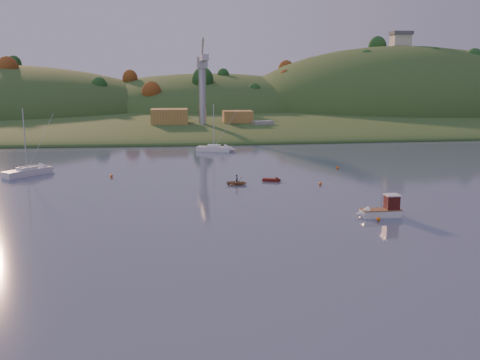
{
  "coord_description": "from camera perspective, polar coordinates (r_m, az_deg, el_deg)",
  "views": [
    {
      "loc": [
        -6.32,
        -41.29,
        17.36
      ],
      "look_at": [
        2.67,
        32.68,
        2.65
      ],
      "focal_mm": 40.0,
      "sensor_mm": 36.0,
      "label": 1
    }
  ],
  "objects": [
    {
      "name": "hill_right",
      "position": [
        257.68,
        16.36,
        6.85
      ],
      "size": [
        150.0,
        130.0,
        60.0
      ],
      "primitive_type": "ellipsoid",
      "color": "#28441B",
      "rests_on": "ground"
    },
    {
      "name": "canoe",
      "position": [
        85.73,
        -0.33,
        -0.29
      ],
      "size": [
        3.59,
        2.83,
        0.67
      ],
      "primitive_type": "imported",
      "rotation": [
        0.0,
        0.0,
        1.4
      ],
      "color": "#997A54",
      "rests_on": "ground"
    },
    {
      "name": "buoy_3",
      "position": [
        94.47,
        -13.56,
        0.41
      ],
      "size": [
        0.5,
        0.5,
        0.5
      ],
      "primitive_type": "sphere",
      "color": "#FE630D",
      "rests_on": "ground"
    },
    {
      "name": "buoy_1",
      "position": [
        86.37,
        8.55,
        -0.39
      ],
      "size": [
        0.5,
        0.5,
        0.5
      ],
      "primitive_type": "sphere",
      "color": "#FE630D",
      "rests_on": "ground"
    },
    {
      "name": "sailboat_far",
      "position": [
        123.62,
        -2.8,
        3.41
      ],
      "size": [
        8.18,
        4.75,
        10.87
      ],
      "rotation": [
        0.0,
        0.0,
        -0.33
      ],
      "color": "white",
      "rests_on": "ground"
    },
    {
      "name": "paddler",
      "position": [
        85.66,
        -0.33,
        -0.05
      ],
      "size": [
        0.41,
        0.56,
        1.4
      ],
      "primitive_type": "imported",
      "rotation": [
        0.0,
        0.0,
        1.4
      ],
      "color": "black",
      "rests_on": "ground"
    },
    {
      "name": "shore_slope",
      "position": [
        207.11,
        -5.19,
        6.31
      ],
      "size": [
        640.0,
        150.0,
        7.0
      ],
      "primitive_type": "ellipsoid",
      "color": "#28441B",
      "rests_on": "ground"
    },
    {
      "name": "hillside_trees",
      "position": [
        227.04,
        -5.35,
        6.73
      ],
      "size": [
        280.0,
        50.0,
        32.0
      ],
      "primitive_type": null,
      "color": "#18451B",
      "rests_on": "ground"
    },
    {
      "name": "sailboat_near",
      "position": [
        100.59,
        -21.74,
        0.86
      ],
      "size": [
        7.55,
        8.01,
        11.76
      ],
      "rotation": [
        0.0,
        0.0,
        0.84
      ],
      "color": "silver",
      "rests_on": "ground"
    },
    {
      "name": "fishing_boat",
      "position": [
        68.6,
        14.5,
        -3.15
      ],
      "size": [
        5.83,
        1.91,
        3.7
      ],
      "rotation": [
        0.0,
        0.0,
        3.16
      ],
      "color": "white",
      "rests_on": "ground"
    },
    {
      "name": "shed_west",
      "position": [
        164.77,
        -7.55,
        6.7
      ],
      "size": [
        11.0,
        8.0,
        4.8
      ],
      "primitive_type": "cube",
      "color": "olive",
      "rests_on": "wharf"
    },
    {
      "name": "buoy_0",
      "position": [
        66.75,
        14.54,
        -4.05
      ],
      "size": [
        0.5,
        0.5,
        0.5
      ],
      "primitive_type": "sphere",
      "color": "#FE630D",
      "rests_on": "ground"
    },
    {
      "name": "buoy_4",
      "position": [
        101.89,
        10.38,
        1.31
      ],
      "size": [
        0.5,
        0.5,
        0.5
      ],
      "primitive_type": "sphere",
      "color": "#FE630D",
      "rests_on": "ground"
    },
    {
      "name": "red_tender",
      "position": [
        88.73,
        3.69,
        0.01
      ],
      "size": [
        3.36,
        2.0,
        1.08
      ],
      "rotation": [
        0.0,
        0.0,
        -0.31
      ],
      "color": "#59150C",
      "rests_on": "ground"
    },
    {
      "name": "hill_center",
      "position": [
        252.41,
        -3.23,
        7.2
      ],
      "size": [
        140.0,
        120.0,
        36.0
      ],
      "primitive_type": "ellipsoid",
      "color": "#28441B",
      "rests_on": "ground"
    },
    {
      "name": "dock_crane",
      "position": [
        159.89,
        -4.02,
        11.07
      ],
      "size": [
        3.2,
        28.0,
        20.3
      ],
      "color": "#B7B7BC",
      "rests_on": "wharf"
    },
    {
      "name": "shed_east",
      "position": [
        166.91,
        -0.26,
        6.71
      ],
      "size": [
        9.0,
        7.0,
        4.0
      ],
      "primitive_type": "cube",
      "color": "olive",
      "rests_on": "wharf"
    },
    {
      "name": "work_vessel",
      "position": [
        162.23,
        2.43,
        5.48
      ],
      "size": [
        15.35,
        9.66,
        3.72
      ],
      "rotation": [
        0.0,
        0.0,
        0.34
      ],
      "color": "slate",
      "rests_on": "ground"
    },
    {
      "name": "far_shore",
      "position": [
        271.91,
        -5.63,
        7.45
      ],
      "size": [
        620.0,
        220.0,
        1.5
      ],
      "primitive_type": "cube",
      "color": "#28441B",
      "rests_on": "ground"
    },
    {
      "name": "wharf",
      "position": [
        164.47,
        -2.96,
        5.51
      ],
      "size": [
        42.0,
        16.0,
        2.4
      ],
      "primitive_type": "cube",
      "color": "slate",
      "rests_on": "ground"
    },
    {
      "name": "ground",
      "position": [
        45.23,
        1.67,
        -11.41
      ],
      "size": [
        500.0,
        500.0,
        0.0
      ],
      "primitive_type": "plane",
      "color": "#344256",
      "rests_on": "ground"
    },
    {
      "name": "hilltop_house",
      "position": [
        257.59,
        16.78,
        14.27
      ],
      "size": [
        9.0,
        7.0,
        6.45
      ],
      "color": "beige",
      "rests_on": "hill_right"
    },
    {
      "name": "buoy_2",
      "position": [
        100.66,
        -21.35,
        0.6
      ],
      "size": [
        0.5,
        0.5,
        0.5
      ],
      "primitive_type": "sphere",
      "color": "#FE630D",
      "rests_on": "ground"
    }
  ]
}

